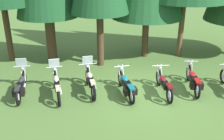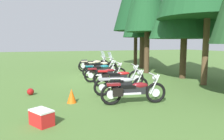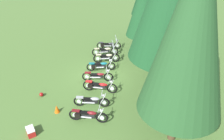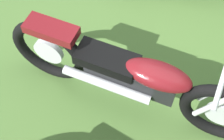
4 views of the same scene
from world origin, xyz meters
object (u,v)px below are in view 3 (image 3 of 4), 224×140
(motorcycle_2, at_px, (107,57))
(picnic_cooler, at_px, (31,132))
(motorcycle_6, at_px, (92,101))
(pine_tree_3, at_px, (169,10))
(motorcycle_5, at_px, (99,86))
(motorcycle_4, at_px, (98,76))
(motorcycle_3, at_px, (100,65))
(motorcycle_0, at_px, (108,45))
(traffic_cone, at_px, (57,109))
(dropped_helmet, at_px, (41,94))
(motorcycle_7, at_px, (87,115))
(pine_tree_2, at_px, (147,0))
(pine_tree_5, at_px, (191,33))
(motorcycle_1, at_px, (106,51))

(motorcycle_2, height_order, picnic_cooler, motorcycle_2)
(motorcycle_6, relative_size, pine_tree_3, 0.27)
(motorcycle_5, bearing_deg, motorcycle_4, 108.48)
(pine_tree_3, xyz_separation_m, picnic_cooler, (4.43, -7.91, -5.07))
(motorcycle_3, xyz_separation_m, motorcycle_5, (2.89, -0.11, 0.01))
(motorcycle_0, distance_m, traffic_cone, 9.67)
(motorcycle_3, height_order, dropped_helmet, motorcycle_3)
(motorcycle_7, bearing_deg, motorcycle_4, 93.68)
(motorcycle_6, distance_m, dropped_helmet, 3.58)
(motorcycle_3, bearing_deg, picnic_cooler, -121.45)
(pine_tree_2, xyz_separation_m, traffic_cone, (5.36, -6.03, -5.05))
(motorcycle_7, relative_size, traffic_cone, 4.59)
(pine_tree_2, height_order, pine_tree_5, pine_tree_5)
(pine_tree_5, bearing_deg, motorcycle_5, -139.73)
(motorcycle_2, bearing_deg, dropped_helmet, -136.02)
(motorcycle_0, distance_m, motorcycle_3, 4.27)
(motorcycle_4, height_order, motorcycle_6, motorcycle_4)
(traffic_cone, bearing_deg, motorcycle_0, 159.37)
(motorcycle_0, relative_size, traffic_cone, 4.88)
(motorcycle_0, height_order, pine_tree_5, pine_tree_5)
(motorcycle_2, distance_m, pine_tree_2, 5.66)
(motorcycle_5, bearing_deg, pine_tree_2, 58.47)
(motorcycle_4, bearing_deg, pine_tree_2, 34.86)
(motorcycle_0, bearing_deg, motorcycle_5, -95.07)
(dropped_helmet, bearing_deg, motorcycle_4, 114.07)
(motorcycle_5, height_order, pine_tree_5, pine_tree_5)
(motorcycle_2, distance_m, motorcycle_7, 7.25)
(motorcycle_1, xyz_separation_m, motorcycle_6, (7.21, -1.04, -0.05))
(motorcycle_2, xyz_separation_m, motorcycle_7, (7.13, -1.32, -0.04))
(motorcycle_5, height_order, motorcycle_6, motorcycle_5)
(motorcycle_7, height_order, pine_tree_2, pine_tree_2)
(motorcycle_3, relative_size, traffic_cone, 4.78)
(motorcycle_5, relative_size, pine_tree_2, 0.30)
(pine_tree_3, xyz_separation_m, traffic_cone, (2.73, -6.85, -5.02))
(motorcycle_2, xyz_separation_m, motorcycle_5, (4.30, -0.66, -0.02))
(pine_tree_3, relative_size, picnic_cooler, 11.79)
(motorcycle_5, xyz_separation_m, pine_tree_2, (-3.41, 3.53, 4.82))
(motorcycle_1, distance_m, motorcycle_7, 8.59)
(motorcycle_1, distance_m, motorcycle_4, 4.37)
(motorcycle_0, height_order, motorcycle_2, motorcycle_2)
(pine_tree_2, bearing_deg, traffic_cone, -48.35)
(motorcycle_0, height_order, pine_tree_3, pine_tree_3)
(motorcycle_2, relative_size, picnic_cooler, 3.22)
(motorcycle_1, bearing_deg, motorcycle_7, -102.26)
(picnic_cooler, bearing_deg, pine_tree_3, 119.25)
(dropped_helmet, bearing_deg, pine_tree_5, 61.74)
(motorcycle_7, bearing_deg, picnic_cooler, -152.87)
(motorcycle_4, xyz_separation_m, dropped_helmet, (1.65, -3.70, -0.31))
(pine_tree_5, bearing_deg, traffic_cone, -110.94)
(motorcycle_4, xyz_separation_m, motorcycle_6, (2.89, -0.36, -0.01))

